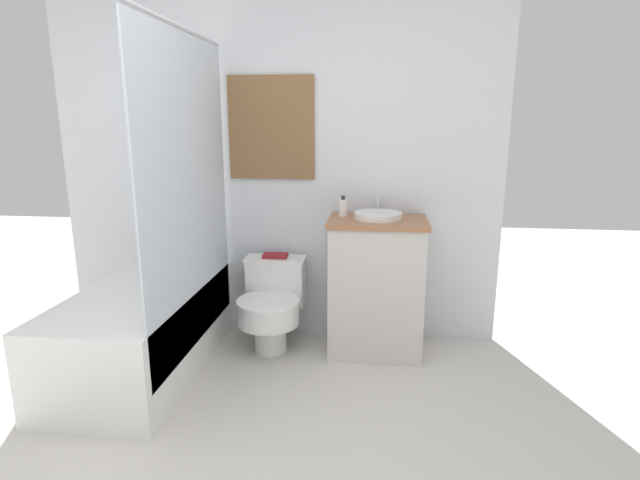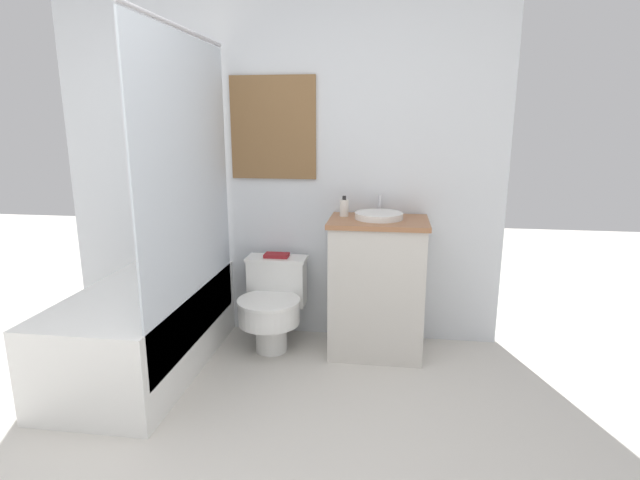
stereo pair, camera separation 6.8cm
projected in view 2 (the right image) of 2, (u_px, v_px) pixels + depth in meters
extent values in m
cube|color=silver|center=(276.00, 158.00, 3.40)|extent=(3.06, 0.05, 2.50)
cube|color=brown|center=(273.00, 128.00, 3.32)|extent=(0.58, 0.02, 0.68)
cube|color=silver|center=(273.00, 128.00, 3.32)|extent=(0.55, 0.01, 0.65)
cube|color=white|center=(144.00, 329.00, 3.04)|extent=(0.69, 1.37, 0.51)
cube|color=silver|center=(189.00, 196.00, 2.81)|extent=(0.01, 1.26, 1.74)
cylinder|color=#B7B7BC|center=(179.00, 27.00, 2.60)|extent=(0.02, 1.26, 0.02)
cylinder|color=white|center=(271.00, 335.00, 3.31)|extent=(0.21, 0.21, 0.22)
cylinder|color=white|center=(269.00, 313.00, 3.22)|extent=(0.40, 0.40, 0.14)
cylinder|color=white|center=(269.00, 301.00, 3.21)|extent=(0.41, 0.41, 0.02)
cube|color=white|center=(277.00, 282.00, 3.43)|extent=(0.39, 0.18, 0.31)
cube|color=white|center=(277.00, 258.00, 3.40)|extent=(0.41, 0.19, 0.02)
cube|color=beige|center=(377.00, 289.00, 3.23)|extent=(0.59, 0.43, 0.86)
cube|color=#9E6642|center=(379.00, 222.00, 3.13)|extent=(0.62, 0.46, 0.03)
cylinder|color=white|center=(379.00, 216.00, 3.14)|extent=(0.30, 0.30, 0.04)
cylinder|color=silver|center=(380.00, 204.00, 3.30)|extent=(0.02, 0.02, 0.13)
cylinder|color=silver|center=(344.00, 208.00, 3.23)|extent=(0.06, 0.06, 0.11)
cylinder|color=black|center=(344.00, 198.00, 3.21)|extent=(0.02, 0.02, 0.02)
cube|color=maroon|center=(277.00, 255.00, 3.39)|extent=(0.16, 0.10, 0.02)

